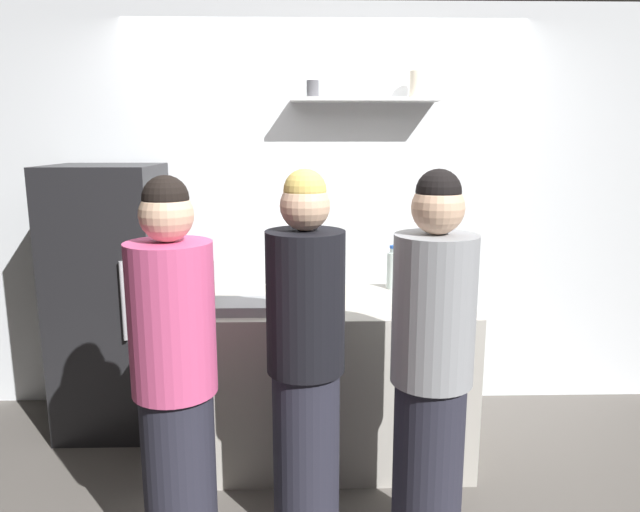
{
  "coord_description": "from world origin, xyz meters",
  "views": [
    {
      "loc": [
        -0.12,
        -2.62,
        1.78
      ],
      "look_at": [
        -0.05,
        0.48,
        1.15
      ],
      "focal_mm": 33.04,
      "sensor_mm": 36.0,
      "label": 1
    }
  ],
  "objects_px": {
    "baking_pan": "(235,306)",
    "water_bottle_plastic": "(393,269)",
    "refrigerator": "(112,300)",
    "person_grey_hoodie": "(431,372)",
    "wine_bottle_green_glass": "(330,275)",
    "wine_bottle_amber_glass": "(207,279)",
    "person_blonde": "(306,361)",
    "person_pink_top": "(175,383)",
    "utensil_holder": "(448,286)"
  },
  "relations": [
    {
      "from": "water_bottle_plastic",
      "to": "person_blonde",
      "type": "bearing_deg",
      "value": -118.93
    },
    {
      "from": "refrigerator",
      "to": "person_blonde",
      "type": "xyz_separation_m",
      "value": [
        1.18,
        -1.04,
        0.01
      ]
    },
    {
      "from": "wine_bottle_green_glass",
      "to": "person_blonde",
      "type": "height_order",
      "value": "person_blonde"
    },
    {
      "from": "wine_bottle_green_glass",
      "to": "person_pink_top",
      "type": "distance_m",
      "value": 1.21
    },
    {
      "from": "wine_bottle_amber_glass",
      "to": "person_blonde",
      "type": "distance_m",
      "value": 0.89
    },
    {
      "from": "baking_pan",
      "to": "refrigerator",
      "type": "bearing_deg",
      "value": 145.73
    },
    {
      "from": "baking_pan",
      "to": "water_bottle_plastic",
      "type": "bearing_deg",
      "value": 26.68
    },
    {
      "from": "baking_pan",
      "to": "utensil_holder",
      "type": "distance_m",
      "value": 1.19
    },
    {
      "from": "wine_bottle_green_glass",
      "to": "wine_bottle_amber_glass",
      "type": "relative_size",
      "value": 0.96
    },
    {
      "from": "wine_bottle_green_glass",
      "to": "person_blonde",
      "type": "bearing_deg",
      "value": -99.85
    },
    {
      "from": "baking_pan",
      "to": "wine_bottle_amber_glass",
      "type": "relative_size",
      "value": 1.02
    },
    {
      "from": "baking_pan",
      "to": "person_pink_top",
      "type": "relative_size",
      "value": 0.21
    },
    {
      "from": "person_blonde",
      "to": "water_bottle_plastic",
      "type": "bearing_deg",
      "value": 123.68
    },
    {
      "from": "refrigerator",
      "to": "water_bottle_plastic",
      "type": "relative_size",
      "value": 6.27
    },
    {
      "from": "baking_pan",
      "to": "utensil_holder",
      "type": "relative_size",
      "value": 1.51
    },
    {
      "from": "wine_bottle_green_glass",
      "to": "water_bottle_plastic",
      "type": "bearing_deg",
      "value": 20.31
    },
    {
      "from": "refrigerator",
      "to": "utensil_holder",
      "type": "distance_m",
      "value": 2.0
    },
    {
      "from": "water_bottle_plastic",
      "to": "refrigerator",
      "type": "bearing_deg",
      "value": 176.26
    },
    {
      "from": "baking_pan",
      "to": "water_bottle_plastic",
      "type": "xyz_separation_m",
      "value": [
        0.88,
        0.44,
        0.09
      ]
    },
    {
      "from": "refrigerator",
      "to": "utensil_holder",
      "type": "xyz_separation_m",
      "value": [
        1.97,
        -0.3,
        0.15
      ]
    },
    {
      "from": "wine_bottle_green_glass",
      "to": "refrigerator",
      "type": "bearing_deg",
      "value": 169.22
    },
    {
      "from": "utensil_holder",
      "to": "person_grey_hoodie",
      "type": "height_order",
      "value": "person_grey_hoodie"
    },
    {
      "from": "refrigerator",
      "to": "wine_bottle_amber_glass",
      "type": "height_order",
      "value": "refrigerator"
    },
    {
      "from": "water_bottle_plastic",
      "to": "wine_bottle_amber_glass",
      "type": "bearing_deg",
      "value": -166.4
    },
    {
      "from": "refrigerator",
      "to": "person_pink_top",
      "type": "height_order",
      "value": "person_pink_top"
    },
    {
      "from": "refrigerator",
      "to": "baking_pan",
      "type": "distance_m",
      "value": 0.99
    },
    {
      "from": "utensil_holder",
      "to": "person_grey_hoodie",
      "type": "bearing_deg",
      "value": -107.32
    },
    {
      "from": "utensil_holder",
      "to": "person_pink_top",
      "type": "bearing_deg",
      "value": -144.76
    },
    {
      "from": "utensil_holder",
      "to": "water_bottle_plastic",
      "type": "height_order",
      "value": "water_bottle_plastic"
    },
    {
      "from": "utensil_holder",
      "to": "wine_bottle_amber_glass",
      "type": "bearing_deg",
      "value": -177.45
    },
    {
      "from": "refrigerator",
      "to": "baking_pan",
      "type": "xyz_separation_m",
      "value": [
        0.81,
        -0.55,
        0.12
      ]
    },
    {
      "from": "wine_bottle_green_glass",
      "to": "person_pink_top",
      "type": "xyz_separation_m",
      "value": [
        -0.66,
        -0.99,
        -0.21
      ]
    },
    {
      "from": "wine_bottle_green_glass",
      "to": "water_bottle_plastic",
      "type": "relative_size",
      "value": 1.23
    },
    {
      "from": "wine_bottle_amber_glass",
      "to": "person_grey_hoodie",
      "type": "relative_size",
      "value": 0.2
    },
    {
      "from": "person_grey_hoodie",
      "to": "wine_bottle_green_glass",
      "type": "bearing_deg",
      "value": 45.27
    },
    {
      "from": "utensil_holder",
      "to": "person_blonde",
      "type": "xyz_separation_m",
      "value": [
        -0.8,
        -0.74,
        -0.15
      ]
    },
    {
      "from": "baking_pan",
      "to": "utensil_holder",
      "type": "bearing_deg",
      "value": 12.07
    },
    {
      "from": "person_pink_top",
      "to": "baking_pan",
      "type": "bearing_deg",
      "value": 16.54
    },
    {
      "from": "baking_pan",
      "to": "person_blonde",
      "type": "xyz_separation_m",
      "value": [
        0.37,
        -0.49,
        -0.11
      ]
    },
    {
      "from": "water_bottle_plastic",
      "to": "person_pink_top",
      "type": "xyz_separation_m",
      "value": [
        -1.04,
        -1.13,
        -0.21
      ]
    },
    {
      "from": "wine_bottle_amber_glass",
      "to": "person_blonde",
      "type": "height_order",
      "value": "person_blonde"
    },
    {
      "from": "baking_pan",
      "to": "person_grey_hoodie",
      "type": "distance_m",
      "value": 1.09
    },
    {
      "from": "wine_bottle_green_glass",
      "to": "wine_bottle_amber_glass",
      "type": "bearing_deg",
      "value": -170.38
    },
    {
      "from": "refrigerator",
      "to": "person_blonde",
      "type": "bearing_deg",
      "value": -41.55
    },
    {
      "from": "baking_pan",
      "to": "person_pink_top",
      "type": "bearing_deg",
      "value": -103.24
    },
    {
      "from": "water_bottle_plastic",
      "to": "person_grey_hoodie",
      "type": "xyz_separation_m",
      "value": [
        0.01,
        -1.07,
        -0.2
      ]
    },
    {
      "from": "refrigerator",
      "to": "wine_bottle_green_glass",
      "type": "height_order",
      "value": "refrigerator"
    },
    {
      "from": "refrigerator",
      "to": "person_grey_hoodie",
      "type": "bearing_deg",
      "value": -34.89
    },
    {
      "from": "baking_pan",
      "to": "wine_bottle_green_glass",
      "type": "xyz_separation_m",
      "value": [
        0.5,
        0.3,
        0.09
      ]
    },
    {
      "from": "wine_bottle_amber_glass",
      "to": "baking_pan",
      "type": "bearing_deg",
      "value": -48.6
    }
  ]
}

